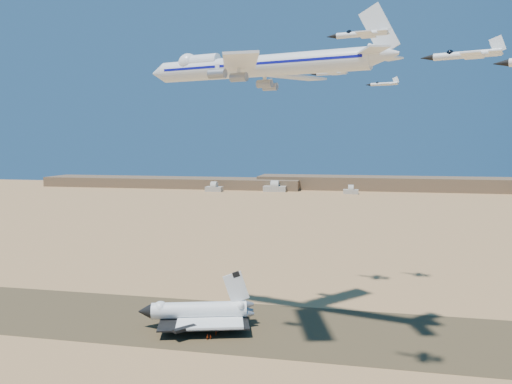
% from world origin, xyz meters
% --- Properties ---
extents(ground, '(1200.00, 1200.00, 0.00)m').
position_xyz_m(ground, '(0.00, 0.00, 0.00)').
color(ground, tan).
rests_on(ground, ground).
extents(runway, '(600.00, 50.00, 0.06)m').
position_xyz_m(runway, '(0.00, 0.00, 0.03)').
color(runway, '#4E3F27').
rests_on(runway, ground).
extents(ridgeline, '(960.00, 90.00, 18.00)m').
position_xyz_m(ridgeline, '(65.32, 527.31, 7.63)').
color(ridgeline, brown).
rests_on(ridgeline, ground).
extents(hangars, '(200.50, 29.50, 30.00)m').
position_xyz_m(hangars, '(-64.00, 478.43, 4.83)').
color(hangars, '#AFA99B').
rests_on(hangars, ground).
extents(shuttle, '(41.67, 32.52, 20.37)m').
position_xyz_m(shuttle, '(-6.80, -4.11, 5.47)').
color(shuttle, white).
rests_on(shuttle, runway).
extents(carrier_747, '(87.40, 65.76, 21.76)m').
position_xyz_m(carrier_747, '(13.32, -6.80, 91.00)').
color(carrier_747, white).
extents(crew_a, '(0.61, 0.77, 1.84)m').
position_xyz_m(crew_a, '(1.65, -10.72, 0.98)').
color(crew_a, red).
rests_on(crew_a, runway).
extents(crew_b, '(0.81, 0.95, 1.69)m').
position_xyz_m(crew_b, '(-0.16, -14.72, 0.90)').
color(crew_b, red).
rests_on(crew_b, runway).
extents(crew_c, '(1.09, 0.93, 1.66)m').
position_xyz_m(crew_c, '(0.73, -14.30, 0.89)').
color(crew_c, red).
rests_on(crew_c, runway).
extents(chase_jet_a, '(15.06, 8.54, 3.79)m').
position_xyz_m(chase_jet_a, '(48.25, -46.86, 91.74)').
color(chase_jet_a, white).
extents(chase_jet_b, '(14.61, 8.55, 3.73)m').
position_xyz_m(chase_jet_b, '(67.43, -69.31, 82.56)').
color(chase_jet_b, white).
extents(chase_jet_e, '(16.05, 9.06, 4.03)m').
position_xyz_m(chase_jet_e, '(36.38, 43.27, 94.85)').
color(chase_jet_e, white).
extents(chase_jet_f, '(14.14, 8.21, 3.60)m').
position_xyz_m(chase_jet_f, '(58.28, 53.77, 91.09)').
color(chase_jet_f, white).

